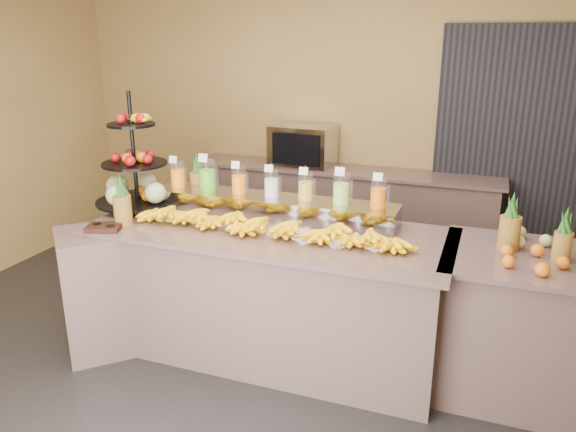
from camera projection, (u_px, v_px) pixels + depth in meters
The scene contains 20 objects.
ground at pixel (253, 370), 3.86m from camera, with size 6.00×6.00×0.00m, color black.
room_envelope at pixel (318, 83), 3.92m from camera, with size 6.04×5.02×2.82m.
buffet_counter at pixel (252, 291), 3.99m from camera, with size 2.75×1.25×0.93m.
right_counter at pixel (526, 326), 3.51m from camera, with size 1.08×0.88×0.93m.
back_ledge at pixel (342, 213), 5.72m from camera, with size 3.10×0.55×0.93m.
pitcher_tray at pixel (272, 207), 4.10m from camera, with size 1.85×0.30×0.15m, color gray.
juice_pitcher_orange_a at pixel (178, 176), 4.31m from camera, with size 0.11×0.11×0.26m.
juice_pitcher_green at pixel (207, 177), 4.22m from camera, with size 0.12×0.13×0.30m.
juice_pitcher_orange_b at pixel (239, 182), 4.13m from camera, with size 0.11×0.11×0.26m.
juice_pitcher_milk at pixel (272, 185), 4.05m from camera, with size 0.11×0.11×0.26m.
juice_pitcher_lemon at pixel (306, 188), 3.96m from camera, with size 0.11×0.11×0.26m.
juice_pitcher_lime at pixel (341, 191), 3.87m from camera, with size 0.12×0.12×0.28m.
juice_pitcher_orange_c at pixel (378, 195), 3.79m from camera, with size 0.11×0.11×0.27m.
banana_heap at pixel (265, 222), 3.75m from camera, with size 2.02×0.18×0.17m.
fruit_stand at pixel (140, 179), 4.26m from camera, with size 0.77×0.77×0.88m.
condiment_caddy at pixel (104, 227), 3.83m from camera, with size 0.23×0.17×0.03m, color black.
pineapple_left_a at pixel (122, 206), 3.89m from camera, with size 0.12×0.12×0.37m.
pineapple_left_b at pixel (198, 183), 4.45m from camera, with size 0.13×0.13×0.39m.
right_fruit_pile at pixel (532, 249), 3.31m from camera, with size 0.40×0.39×0.21m.
oven_warmer at pixel (303, 146), 5.66m from camera, with size 0.61×0.43×0.41m, color gray.
Camera 1 is at (1.40, -3.05, 2.21)m, focal length 35.00 mm.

